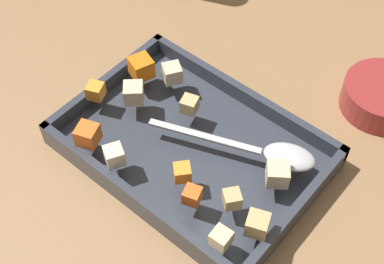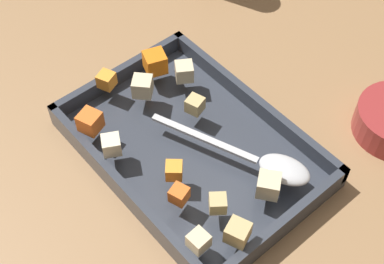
{
  "view_description": "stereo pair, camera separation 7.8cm",
  "coord_description": "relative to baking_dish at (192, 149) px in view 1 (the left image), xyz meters",
  "views": [
    {
      "loc": [
        0.29,
        -0.38,
        0.67
      ],
      "look_at": [
        -0.02,
        -0.02,
        0.05
      ],
      "focal_mm": 51.34,
      "sensor_mm": 36.0,
      "label": 1
    },
    {
      "loc": [
        0.35,
        -0.33,
        0.67
      ],
      "look_at": [
        -0.02,
        -0.02,
        0.05
      ],
      "focal_mm": 51.34,
      "sensor_mm": 36.0,
      "label": 2
    }
  ],
  "objects": [
    {
      "name": "potato_chunk_front_center",
      "position": [
        -0.04,
        0.04,
        0.04
      ],
      "size": [
        0.03,
        0.03,
        0.02
      ],
      "primitive_type": "cube",
      "rotation": [
        0.0,
        0.0,
        5.02
      ],
      "color": "tan",
      "rests_on": "baking_dish"
    },
    {
      "name": "potato_chunk_far_right",
      "position": [
        0.13,
        0.02,
        0.05
      ],
      "size": [
        0.04,
        0.04,
        0.03
      ],
      "primitive_type": "cube",
      "rotation": [
        0.0,
        0.0,
        3.79
      ],
      "color": "beige",
      "rests_on": "baking_dish"
    },
    {
      "name": "potato_chunk_near_left",
      "position": [
        0.14,
        -0.1,
        0.04
      ],
      "size": [
        0.03,
        0.03,
        0.02
      ],
      "primitive_type": "cube",
      "rotation": [
        0.0,
        0.0,
        3.21
      ],
      "color": "beige",
      "rests_on": "baking_dish"
    },
    {
      "name": "potato_chunk_heap_top",
      "position": [
        -0.05,
        -0.1,
        0.04
      ],
      "size": [
        0.03,
        0.03,
        0.03
      ],
      "primitive_type": "cube",
      "rotation": [
        0.0,
        0.0,
        1.07
      ],
      "color": "beige",
      "rests_on": "baking_dish"
    },
    {
      "name": "carrot_chunk_under_handle",
      "position": [
        0.07,
        -0.08,
        0.04
      ],
      "size": [
        0.03,
        0.03,
        0.02
      ],
      "primitive_type": "cube",
      "rotation": [
        0.0,
        0.0,
        0.32
      ],
      "color": "orange",
      "rests_on": "baking_dish"
    },
    {
      "name": "small_prep_bowl",
      "position": [
        0.17,
        0.26,
        0.01
      ],
      "size": [
        0.13,
        0.13,
        0.05
      ],
      "primitive_type": "cylinder",
      "color": "maroon",
      "rests_on": "ground_plane"
    },
    {
      "name": "carrot_chunk_back_center",
      "position": [
        0.03,
        -0.06,
        0.04
      ],
      "size": [
        0.03,
        0.03,
        0.02
      ],
      "primitive_type": "cube",
      "rotation": [
        0.0,
        0.0,
        3.99
      ],
      "color": "orange",
      "rests_on": "baking_dish"
    },
    {
      "name": "potato_chunk_far_left",
      "position": [
        0.16,
        -0.06,
        0.04
      ],
      "size": [
        0.04,
        0.04,
        0.03
      ],
      "primitive_type": "cube",
      "rotation": [
        0.0,
        0.0,
        0.38
      ],
      "color": "tan",
      "rests_on": "baking_dish"
    },
    {
      "name": "carrot_chunk_heap_side",
      "position": [
        -0.14,
        0.04,
        0.05
      ],
      "size": [
        0.04,
        0.04,
        0.03
      ],
      "primitive_type": "cube",
      "rotation": [
        0.0,
        0.0,
        5.94
      ],
      "color": "orange",
      "rests_on": "baking_dish"
    },
    {
      "name": "ground_plane",
      "position": [
        0.02,
        0.02,
        -0.01
      ],
      "size": [
        4.0,
        4.0,
        0.0
      ],
      "primitive_type": "plane",
      "color": "#936D47"
    },
    {
      "name": "carrot_chunk_mid_left",
      "position": [
        -0.11,
        -0.1,
        0.04
      ],
      "size": [
        0.04,
        0.04,
        0.03
      ],
      "primitive_type": "cube",
      "rotation": [
        0.0,
        0.0,
        5.07
      ],
      "color": "orange",
      "rests_on": "baking_dish"
    },
    {
      "name": "carrot_chunk_near_spoon",
      "position": [
        -0.16,
        -0.03,
        0.04
      ],
      "size": [
        0.03,
        0.03,
        0.02
      ],
      "primitive_type": "cube",
      "rotation": [
        0.0,
        0.0,
        5.11
      ],
      "color": "orange",
      "rests_on": "baking_dish"
    },
    {
      "name": "baking_dish",
      "position": [
        0.0,
        0.0,
        0.0
      ],
      "size": [
        0.37,
        0.26,
        0.04
      ],
      "color": "#333842",
      "rests_on": "ground_plane"
    },
    {
      "name": "potato_chunk_corner_nw",
      "position": [
        -0.1,
        0.07,
        0.04
      ],
      "size": [
        0.04,
        0.04,
        0.03
      ],
      "primitive_type": "cube",
      "rotation": [
        0.0,
        0.0,
        2.57
      ],
      "color": "beige",
      "rests_on": "baking_dish"
    },
    {
      "name": "serving_spoon",
      "position": [
        0.12,
        0.05,
        0.04
      ],
      "size": [
        0.23,
        0.11,
        0.02
      ],
      "rotation": [
        0.0,
        0.0,
        3.51
      ],
      "color": "silver",
      "rests_on": "baking_dish"
    },
    {
      "name": "potato_chunk_corner_sw",
      "position": [
        0.11,
        -0.05,
        0.04
      ],
      "size": [
        0.03,
        0.03,
        0.02
      ],
      "primitive_type": "cube",
      "rotation": [
        0.0,
        0.0,
        0.91
      ],
      "color": "tan",
      "rests_on": "baking_dish"
    },
    {
      "name": "potato_chunk_rim_edge",
      "position": [
        -0.11,
        -0.0,
        0.04
      ],
      "size": [
        0.04,
        0.04,
        0.03
      ],
      "primitive_type": "cube",
      "rotation": [
        0.0,
        0.0,
        0.75
      ],
      "color": "beige",
      "rests_on": "baking_dish"
    }
  ]
}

